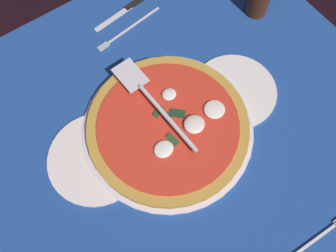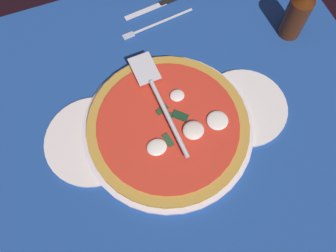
{
  "view_description": "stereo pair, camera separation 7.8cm",
  "coord_description": "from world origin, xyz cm",
  "px_view_note": "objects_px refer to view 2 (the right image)",
  "views": [
    {
      "loc": [
        -18.87,
        -19.66,
        74.38
      ],
      "look_at": [
        -0.95,
        5.48,
        2.47
      ],
      "focal_mm": 37.65,
      "sensor_mm": 36.0,
      "label": 1
    },
    {
      "loc": [
        -11.98,
        -23.35,
        74.38
      ],
      "look_at": [
        -0.95,
        5.48,
        2.47
      ],
      "focal_mm": 37.65,
      "sensor_mm": 36.0,
      "label": 2
    }
  ],
  "objects_px": {
    "pizza": "(169,126)",
    "dinner_plate_right": "(244,107)",
    "dinner_plate_left": "(93,140)",
    "beer_bottle": "(299,10)",
    "pizza_server": "(159,97)",
    "place_setting_far": "(159,14)"
  },
  "relations": [
    {
      "from": "beer_bottle",
      "to": "pizza",
      "type": "bearing_deg",
      "value": -159.45
    },
    {
      "from": "dinner_plate_left",
      "to": "dinner_plate_right",
      "type": "height_order",
      "value": "same"
    },
    {
      "from": "dinner_plate_left",
      "to": "pizza_server",
      "type": "relative_size",
      "value": 0.77
    },
    {
      "from": "dinner_plate_right",
      "to": "pizza",
      "type": "xyz_separation_m",
      "value": [
        -0.19,
        0.01,
        0.02
      ]
    },
    {
      "from": "pizza",
      "to": "beer_bottle",
      "type": "xyz_separation_m",
      "value": [
        0.39,
        0.14,
        0.06
      ]
    },
    {
      "from": "pizza_server",
      "to": "dinner_plate_right",
      "type": "bearing_deg",
      "value": -114.43
    },
    {
      "from": "dinner_plate_left",
      "to": "beer_bottle",
      "type": "height_order",
      "value": "beer_bottle"
    },
    {
      "from": "dinner_plate_left",
      "to": "beer_bottle",
      "type": "xyz_separation_m",
      "value": [
        0.56,
        0.11,
        0.08
      ]
    },
    {
      "from": "place_setting_far",
      "to": "dinner_plate_right",
      "type": "bearing_deg",
      "value": 98.94
    },
    {
      "from": "pizza_server",
      "to": "place_setting_far",
      "type": "xyz_separation_m",
      "value": [
        0.09,
        0.26,
        -0.05
      ]
    },
    {
      "from": "pizza_server",
      "to": "beer_bottle",
      "type": "bearing_deg",
      "value": -80.85
    },
    {
      "from": "dinner_plate_right",
      "to": "pizza_server",
      "type": "distance_m",
      "value": 0.2
    },
    {
      "from": "pizza_server",
      "to": "pizza",
      "type": "bearing_deg",
      "value": 177.14
    },
    {
      "from": "dinner_plate_left",
      "to": "beer_bottle",
      "type": "bearing_deg",
      "value": 11.12
    },
    {
      "from": "place_setting_far",
      "to": "dinner_plate_left",
      "type": "bearing_deg",
      "value": 40.38
    },
    {
      "from": "dinner_plate_left",
      "to": "place_setting_far",
      "type": "relative_size",
      "value": 1.0
    },
    {
      "from": "pizza",
      "to": "place_setting_far",
      "type": "height_order",
      "value": "pizza"
    },
    {
      "from": "pizza",
      "to": "dinner_plate_right",
      "type": "bearing_deg",
      "value": -3.31
    },
    {
      "from": "pizza",
      "to": "beer_bottle",
      "type": "bearing_deg",
      "value": 20.55
    },
    {
      "from": "dinner_plate_right",
      "to": "place_setting_far",
      "type": "bearing_deg",
      "value": 105.48
    },
    {
      "from": "dinner_plate_right",
      "to": "place_setting_far",
      "type": "height_order",
      "value": "place_setting_far"
    },
    {
      "from": "dinner_plate_left",
      "to": "beer_bottle",
      "type": "distance_m",
      "value": 0.57
    }
  ]
}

